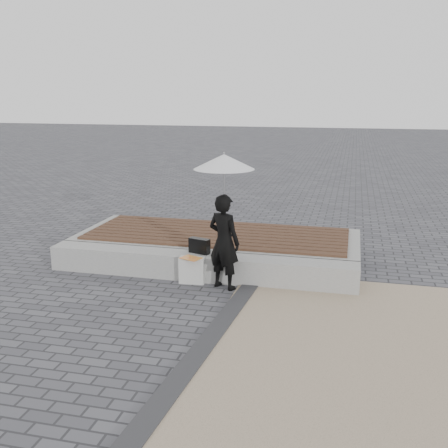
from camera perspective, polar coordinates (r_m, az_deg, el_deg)
The scene contains 11 objects.
ground at distance 7.12m, azimuth -6.42°, elevation -10.02°, with size 80.00×80.00×0.00m, color #525257.
terrazzo_zone at distance 6.35m, azimuth 20.95°, elevation -13.95°, with size 5.00×5.00×0.02m, color tan.
edging_band at distance 6.47m, azimuth -1.59°, elevation -12.33°, with size 0.25×5.20×0.04m, color #313134.
seating_ledge at distance 8.47m, azimuth -2.74°, elevation -4.54°, with size 5.00×0.45×0.40m, color #ADACA8.
timber_platform at distance 9.57m, azimuth -0.71°, elevation -2.32°, with size 5.00×2.00×0.40m, color #A4A49F.
timber_decking at distance 9.51m, azimuth -0.72°, elevation -1.05°, with size 4.60×1.80×0.04m, color brown, non-canonical shape.
woman at distance 7.88m, azimuth -0.00°, elevation -1.94°, with size 0.53×0.35×1.45m, color black.
parasol at distance 7.64m, azimuth 0.00°, elevation 6.74°, with size 0.89×0.89×1.13m.
handbag at distance 8.41m, azimuth -2.67°, elevation -2.36°, with size 0.34×0.12×0.24m, color black.
canvas_tote at distance 8.25m, azimuth -3.46°, elevation -4.99°, with size 0.39×0.17×0.42m, color beige.
magazine at distance 8.14m, azimuth -3.59°, elevation -3.68°, with size 0.30×0.22×0.01m, color #FC3238.
Camera 1 is at (2.30, -6.09, 2.89)m, focal length 42.36 mm.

